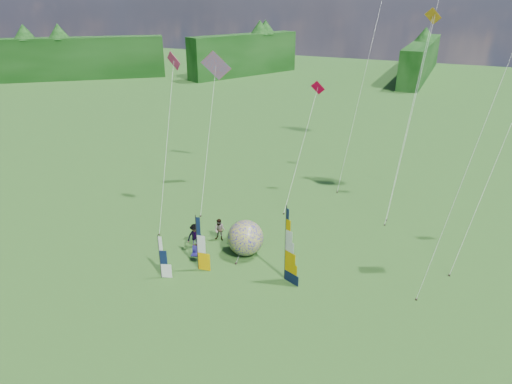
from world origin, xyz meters
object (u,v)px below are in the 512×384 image
at_px(side_banner_far, 160,257).
at_px(spectator_d, 237,233).
at_px(feather_banner_main, 285,245).
at_px(side_banner_left, 197,244).
at_px(spectator_b, 220,230).
at_px(spectator_c, 195,236).
at_px(spectator_a, 233,238).
at_px(camp_chair, 195,254).
at_px(bol_inflatable, 245,238).
at_px(kite_whale, 424,58).

height_order(side_banner_far, spectator_d, side_banner_far).
xyz_separation_m(feather_banner_main, side_banner_left, (-5.54, -1.29, -0.58)).
xyz_separation_m(spectator_b, spectator_c, (-1.08, -1.64, 0.07)).
bearing_deg(spectator_c, spectator_b, -1.12).
xyz_separation_m(feather_banner_main, spectator_a, (-4.74, 2.09, -1.69)).
bearing_deg(camp_chair, feather_banner_main, -11.81).
bearing_deg(spectator_b, spectator_c, -130.05).
height_order(side_banner_left, side_banner_far, side_banner_left).
bearing_deg(spectator_d, bol_inflatable, 164.01).
distance_m(spectator_a, spectator_c, 2.66).
distance_m(spectator_a, spectator_b, 1.47).
distance_m(side_banner_far, spectator_c, 4.14).
bearing_deg(spectator_d, spectator_b, 33.85).
distance_m(bol_inflatable, kite_whale, 20.08).
relative_size(feather_banner_main, spectator_d, 2.96).
bearing_deg(spectator_a, camp_chair, -119.68).
xyz_separation_m(side_banner_far, bol_inflatable, (3.63, 4.82, -0.24)).
height_order(bol_inflatable, spectator_c, bol_inflatable).
bearing_deg(side_banner_far, spectator_d, 48.59).
bearing_deg(side_banner_left, spectator_a, 67.82).
bearing_deg(spectator_a, kite_whale, 58.70).
height_order(spectator_c, kite_whale, kite_whale).
relative_size(bol_inflatable, kite_whale, 0.10).
height_order(spectator_c, spectator_d, spectator_c).
distance_m(side_banner_far, spectator_b, 5.88).
relative_size(side_banner_far, spectator_d, 1.76).
height_order(side_banner_left, spectator_d, side_banner_left).
bearing_deg(camp_chair, bol_inflatable, 22.42).
xyz_separation_m(spectator_d, camp_chair, (-1.60, -3.20, -0.38)).
distance_m(feather_banner_main, spectator_c, 7.42).
height_order(side_banner_left, spectator_a, side_banner_left).
bearing_deg(bol_inflatable, side_banner_left, -122.96).
relative_size(feather_banner_main, kite_whale, 0.21).
xyz_separation_m(spectator_b, spectator_d, (1.36, 0.17, -0.01)).
bearing_deg(bol_inflatable, kite_whale, 59.42).
relative_size(bol_inflatable, spectator_a, 1.54).
bearing_deg(feather_banner_main, camp_chair, -154.02).
xyz_separation_m(spectator_d, kite_whale, (9.82, 13.56, 11.06)).
height_order(camp_chair, kite_whale, kite_whale).
relative_size(spectator_a, spectator_c, 0.87).
distance_m(bol_inflatable, spectator_b, 2.72).
relative_size(feather_banner_main, bol_inflatable, 2.01).
xyz_separation_m(camp_chair, kite_whale, (11.41, 16.76, 11.43)).
bearing_deg(kite_whale, feather_banner_main, -100.94).
relative_size(spectator_b, camp_chair, 1.81).
distance_m(spectator_c, kite_whale, 22.52).
bearing_deg(camp_chair, spectator_a, 42.03).
relative_size(spectator_b, spectator_c, 0.92).
relative_size(spectator_b, spectator_d, 1.01).
distance_m(feather_banner_main, spectator_d, 5.76).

